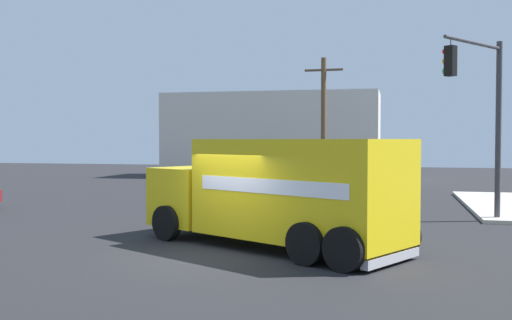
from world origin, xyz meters
TOP-DOWN VIEW (x-y plane):
  - ground_plane at (0.00, 0.00)m, footprint 100.00×100.00m
  - delivery_truck at (1.42, 1.41)m, footprint 7.86×5.92m
  - traffic_light_primary at (7.32, 7.40)m, footprint 2.21×3.16m
  - utility_pole at (0.38, 20.06)m, footprint 2.20×0.30m
  - building_backdrop at (-4.87, 30.83)m, footprint 16.22×6.00m

SIDE VIEW (x-z plane):
  - ground_plane at x=0.00m, z-range 0.00..0.00m
  - delivery_truck at x=1.42m, z-range 0.05..2.95m
  - building_backdrop at x=-4.87m, z-range 0.00..6.42m
  - utility_pole at x=0.38m, z-range 0.14..7.71m
  - traffic_light_primary at x=7.32m, z-range 1.07..7.26m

